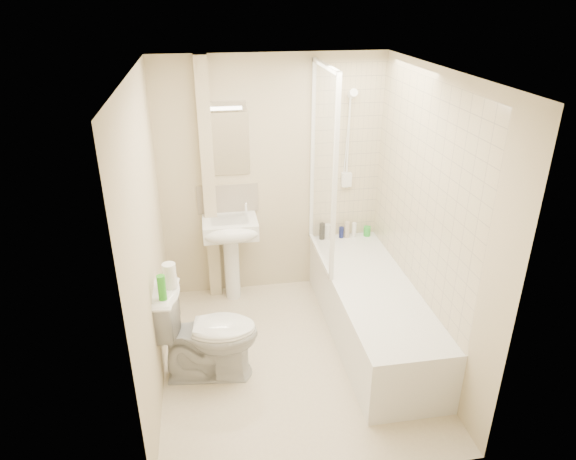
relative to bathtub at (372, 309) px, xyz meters
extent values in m
plane|color=beige|center=(-0.75, -0.20, -0.29)|extent=(2.50, 2.50, 0.00)
cube|color=beige|center=(-0.75, 1.05, 0.91)|extent=(2.20, 0.02, 2.40)
cube|color=beige|center=(-1.85, -0.20, 0.91)|extent=(0.02, 2.50, 2.40)
cube|color=beige|center=(0.35, -0.20, 0.91)|extent=(0.02, 2.50, 2.40)
cube|color=white|center=(-0.75, -0.20, 2.11)|extent=(2.20, 2.50, 0.02)
cube|color=beige|center=(0.00, 1.04, 1.14)|extent=(0.70, 0.01, 1.75)
cube|color=beige|center=(0.34, 0.00, 1.14)|extent=(0.01, 2.10, 1.75)
cube|color=beige|center=(-1.37, 0.99, 0.91)|extent=(0.12, 0.12, 2.40)
cube|color=beige|center=(-1.19, 1.04, 0.74)|extent=(0.60, 0.02, 0.30)
cube|color=white|center=(-1.19, 1.04, 1.29)|extent=(0.46, 0.01, 0.60)
cube|color=silver|center=(-1.19, 1.02, 1.66)|extent=(0.42, 0.07, 0.07)
cube|color=white|center=(0.00, 0.00, -0.01)|extent=(0.70, 2.10, 0.55)
cube|color=white|center=(0.00, 0.00, 0.21)|extent=(0.56, 1.96, 0.05)
cube|color=white|center=(-0.35, 0.60, 1.16)|extent=(0.01, 0.90, 1.80)
cube|color=white|center=(-0.35, 1.03, 1.16)|extent=(0.04, 0.04, 1.80)
cube|color=white|center=(-0.35, 0.15, 1.16)|extent=(0.04, 0.04, 1.80)
cube|color=white|center=(-0.35, 0.60, 2.04)|extent=(0.04, 0.90, 0.04)
cube|color=white|center=(-0.35, 0.60, 0.28)|extent=(0.04, 0.90, 0.03)
cylinder|color=white|center=(0.00, 1.02, 1.26)|extent=(0.02, 0.02, 0.90)
cylinder|color=white|center=(0.00, 1.02, 0.81)|extent=(0.05, 0.05, 0.02)
cylinder|color=white|center=(0.00, 1.02, 1.71)|extent=(0.05, 0.05, 0.02)
cylinder|color=white|center=(0.00, 0.95, 1.74)|extent=(0.08, 0.11, 0.11)
cube|color=white|center=(0.00, 1.01, 0.88)|extent=(0.10, 0.05, 0.14)
cylinder|color=white|center=(-0.02, 0.99, 1.31)|extent=(0.01, 0.13, 0.84)
cylinder|color=white|center=(-1.19, 0.88, 0.06)|extent=(0.15, 0.15, 0.71)
cube|color=white|center=(-1.19, 0.85, 0.52)|extent=(0.53, 0.40, 0.16)
ellipsoid|color=white|center=(-1.19, 0.68, 0.52)|extent=(0.53, 0.22, 0.16)
cube|color=silver|center=(-1.19, 0.85, 0.58)|extent=(0.36, 0.26, 0.04)
cylinder|color=white|center=(-1.37, 0.96, 0.65)|extent=(0.03, 0.03, 0.10)
cylinder|color=white|center=(-1.02, 0.96, 0.65)|extent=(0.03, 0.03, 0.10)
sphere|color=white|center=(-1.37, 0.96, 0.71)|extent=(0.04, 0.04, 0.04)
sphere|color=white|center=(-1.02, 0.96, 0.71)|extent=(0.04, 0.04, 0.04)
cylinder|color=black|center=(-0.25, 0.96, 0.35)|extent=(0.06, 0.06, 0.18)
cylinder|color=silver|center=(-0.19, 0.96, 0.34)|extent=(0.06, 0.06, 0.16)
cylinder|color=#121950|center=(-0.04, 0.96, 0.32)|extent=(0.05, 0.05, 0.12)
cylinder|color=beige|center=(0.02, 0.96, 0.35)|extent=(0.05, 0.05, 0.17)
cylinder|color=white|center=(0.10, 0.96, 0.34)|extent=(0.05, 0.05, 0.15)
cylinder|color=green|center=(0.24, 0.96, 0.31)|extent=(0.07, 0.07, 0.10)
imported|color=white|center=(-1.47, -0.27, 0.12)|extent=(0.65, 0.92, 0.82)
cylinder|color=white|center=(-1.72, -0.20, 0.59)|extent=(0.11, 0.11, 0.10)
cylinder|color=white|center=(-1.72, -0.21, 0.69)|extent=(0.10, 0.10, 0.10)
cylinder|color=green|center=(-1.77, -0.38, 0.63)|extent=(0.06, 0.06, 0.20)
camera|label=1|loc=(-1.39, -3.70, 2.61)|focal=32.00mm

